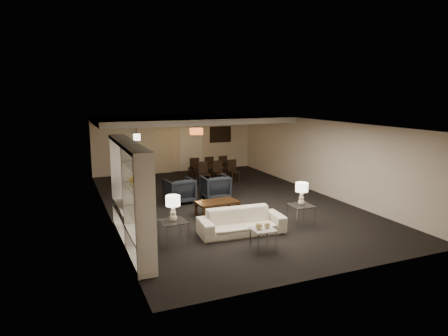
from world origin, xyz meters
name	(u,v)px	position (x,y,z in m)	size (l,w,h in m)	color
floor	(224,202)	(0.00, 0.00, 0.00)	(11.00, 11.00, 0.00)	black
ceiling	(224,123)	(0.00, 0.00, 2.50)	(7.00, 11.00, 0.02)	silver
wall_back	(175,143)	(0.00, 5.50, 1.25)	(7.00, 0.02, 2.50)	beige
wall_front	(340,211)	(0.00, -5.50, 1.25)	(7.00, 0.02, 2.50)	beige
wall_left	(107,172)	(-3.50, 0.00, 1.25)	(0.02, 11.00, 2.50)	beige
wall_right	(318,156)	(3.50, 0.00, 1.25)	(0.02, 11.00, 2.50)	beige
ceiling_soffit	(189,119)	(0.00, 3.50, 2.40)	(7.00, 4.00, 0.20)	silver
curtains	(155,145)	(-0.90, 5.42, 1.20)	(1.50, 0.12, 2.40)	beige
door	(191,147)	(0.70, 5.47, 1.05)	(0.90, 0.05, 2.10)	silver
painting	(220,134)	(2.10, 5.46, 1.55)	(0.95, 0.04, 0.65)	#142D38
media_unit	(130,196)	(-3.31, -2.60, 1.18)	(0.38, 3.40, 2.35)	white
pendant_light	(196,131)	(0.30, 3.50, 1.92)	(0.52, 0.52, 0.24)	#D8591E
sofa	(241,222)	(-0.70, -2.77, 0.30)	(2.08, 0.81, 0.61)	beige
coffee_table	(217,208)	(-0.70, -1.17, 0.20)	(1.14, 0.67, 0.41)	#301E0D
armchair_left	(179,191)	(-1.30, 0.53, 0.39)	(0.83, 0.85, 0.77)	black
armchair_right	(215,187)	(-0.10, 0.53, 0.39)	(0.83, 0.85, 0.77)	black
side_table_left	(174,232)	(-2.40, -2.77, 0.27)	(0.57, 0.57, 0.53)	silver
side_table_right	(301,215)	(1.00, -2.77, 0.27)	(0.57, 0.57, 0.53)	silver
table_lamp_left	(173,208)	(-2.40, -2.77, 0.83)	(0.32, 0.32, 0.59)	beige
table_lamp_right	(302,194)	(1.00, -2.77, 0.83)	(0.32, 0.32, 0.59)	beige
marble_table	(263,239)	(-0.70, -3.87, 0.24)	(0.48, 0.48, 0.48)	white
gold_gourd_a	(259,226)	(-0.80, -3.87, 0.55)	(0.15, 0.15, 0.15)	tan
gold_gourd_b	(267,225)	(-0.60, -3.87, 0.54)	(0.13, 0.13, 0.13)	tan
television	(125,191)	(-3.28, -1.68, 1.06)	(0.14, 1.06, 0.61)	black
vase_blue	(139,209)	(-3.31, -3.62, 1.15)	(0.17, 0.17, 0.18)	#222C95
vase_amber	(133,179)	(-3.31, -3.04, 1.64)	(0.15, 0.15, 0.16)	gold
floor_speaker	(129,212)	(-3.20, -1.57, 0.51)	(0.11, 0.11, 1.02)	black
dining_table	(213,173)	(0.87, 3.19, 0.29)	(1.65, 0.92, 0.58)	black
chair_nl	(205,174)	(0.27, 2.54, 0.43)	(0.40, 0.40, 0.86)	black
chair_nm	(219,172)	(0.87, 2.54, 0.43)	(0.40, 0.40, 0.86)	black
chair_nr	(234,171)	(1.47, 2.54, 0.43)	(0.40, 0.40, 0.86)	black
chair_fl	(194,168)	(0.27, 3.84, 0.43)	(0.40, 0.40, 0.86)	black
chair_fm	(208,167)	(0.87, 3.84, 0.43)	(0.40, 0.40, 0.86)	black
chair_fr	(221,166)	(1.47, 3.84, 0.43)	(0.40, 0.40, 0.86)	black
floor_lamp	(138,158)	(-1.88, 4.19, 0.92)	(0.27, 0.27, 1.84)	black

